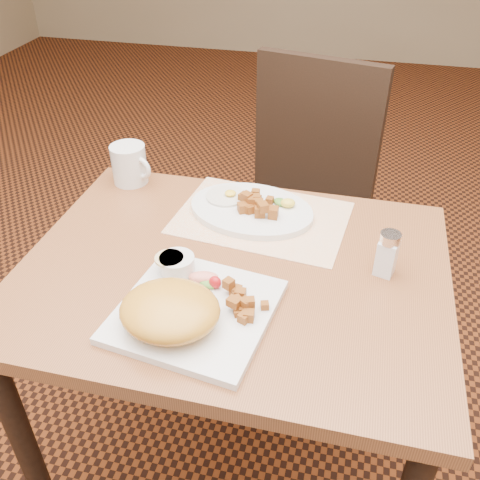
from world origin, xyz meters
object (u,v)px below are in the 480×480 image
at_px(coffee_mug, 130,164).
at_px(chair_far, 300,198).
at_px(table, 233,305).
at_px(plate_oval, 251,210).
at_px(salt_shaker, 387,253).
at_px(plate_square, 195,311).

bearing_deg(coffee_mug, chair_far, 41.79).
relative_size(table, chair_far, 0.93).
relative_size(plate_oval, salt_shaker, 3.05).
distance_m(chair_far, plate_oval, 0.50).
xyz_separation_m(chair_far, coffee_mug, (-0.41, -0.37, 0.26)).
distance_m(table, plate_oval, 0.24).
distance_m(plate_oval, salt_shaker, 0.36).
bearing_deg(plate_oval, coffee_mug, 167.12).
bearing_deg(salt_shaker, table, -170.01).
bearing_deg(salt_shaker, plate_oval, 153.82).
bearing_deg(salt_shaker, coffee_mug, 160.46).
xyz_separation_m(table, plate_oval, (-0.01, 0.21, 0.12)).
height_order(table, plate_square, plate_square).
xyz_separation_m(plate_square, coffee_mug, (-0.32, 0.45, 0.04)).
xyz_separation_m(table, chair_far, (0.06, 0.66, -0.10)).
distance_m(plate_square, salt_shaker, 0.41).
bearing_deg(coffee_mug, plate_oval, -12.88).
bearing_deg(chair_far, plate_square, 96.22).
bearing_deg(salt_shaker, plate_square, -148.46).
distance_m(plate_square, plate_oval, 0.37).
bearing_deg(coffee_mug, salt_shaker, -19.54).
xyz_separation_m(plate_oval, coffee_mug, (-0.35, 0.08, 0.04)).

